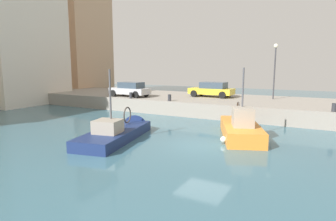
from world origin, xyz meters
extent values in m
plane|color=#386070|center=(0.00, 0.00, 0.00)|extent=(80.00, 80.00, 0.00)
cube|color=gray|center=(11.50, 0.00, 0.60)|extent=(9.00, 56.00, 1.20)
cube|color=navy|center=(-1.34, 4.79, 0.00)|extent=(6.23, 3.25, 1.16)
cone|color=navy|center=(1.91, 5.48, 0.00)|extent=(1.27, 2.00, 1.85)
cube|color=#896B4C|center=(-1.34, 4.79, 0.52)|extent=(5.96, 3.04, 0.08)
cube|color=gray|center=(-2.12, 4.62, 0.92)|extent=(1.49, 1.56, 0.72)
cylinder|color=#4C4C51|center=(-1.75, 4.70, 2.23)|extent=(0.10, 0.10, 3.42)
torus|color=#3F3833|center=(0.29, 5.14, 1.14)|extent=(1.01, 0.29, 1.01)
sphere|color=white|center=(-3.31, 5.53, 0.17)|extent=(0.32, 0.32, 0.32)
cube|color=orange|center=(2.64, -1.24, 0.00)|extent=(5.65, 3.79, 1.59)
cone|color=orange|center=(5.43, -0.13, 0.00)|extent=(1.49, 1.98, 1.78)
cube|color=#B2A893|center=(2.64, -1.24, 0.72)|extent=(5.40, 3.57, 0.08)
cube|color=gray|center=(2.01, -1.49, 1.30)|extent=(1.64, 1.51, 1.08)
cylinder|color=#4C4C51|center=(2.38, -1.34, 2.37)|extent=(0.10, 0.10, 3.30)
torus|color=#3F3833|center=(4.02, -0.69, 1.36)|extent=(1.03, 0.47, 1.07)
sphere|color=white|center=(0.76, -0.82, 0.24)|extent=(0.32, 0.32, 0.32)
cube|color=gold|center=(12.10, 4.03, 1.75)|extent=(1.87, 4.19, 0.56)
cube|color=#384756|center=(12.10, 3.82, 2.32)|extent=(1.62, 2.36, 0.59)
cylinder|color=black|center=(11.24, 5.46, 1.52)|extent=(0.23, 0.64, 0.64)
cylinder|color=black|center=(13.03, 5.42, 1.52)|extent=(0.23, 0.64, 0.64)
cylinder|color=black|center=(11.18, 2.64, 1.52)|extent=(0.23, 0.64, 0.64)
cylinder|color=black|center=(12.97, 2.60, 1.52)|extent=(0.23, 0.64, 0.64)
cube|color=#B7B7BC|center=(8.56, 11.03, 1.75)|extent=(1.75, 4.00, 0.56)
cube|color=#384756|center=(8.56, 10.83, 2.31)|extent=(1.51, 2.26, 0.56)
cylinder|color=black|center=(7.79, 12.40, 1.52)|extent=(0.24, 0.65, 0.64)
cylinder|color=black|center=(9.42, 12.35, 1.52)|extent=(0.24, 0.65, 0.64)
cylinder|color=black|center=(7.71, 9.71, 1.52)|extent=(0.24, 0.65, 0.64)
cylinder|color=black|center=(9.34, 9.66, 1.52)|extent=(0.24, 0.65, 0.64)
cylinder|color=#2D2D33|center=(7.35, -6.00, 1.48)|extent=(0.28, 0.28, 0.55)
cylinder|color=#2D2D33|center=(7.35, 6.00, 1.48)|extent=(0.28, 0.28, 0.55)
cylinder|color=#2D2D33|center=(7.35, 10.00, 1.48)|extent=(0.28, 0.28, 0.55)
cylinder|color=#38383D|center=(13.00, -1.45, 3.45)|extent=(0.12, 0.12, 4.50)
sphere|color=#F2EACC|center=(13.00, -1.45, 5.85)|extent=(0.36, 0.36, 0.36)
cube|color=tan|center=(16.67, 26.91, 6.91)|extent=(7.29, 8.84, 13.83)
cube|color=silver|center=(6.30, 24.67, 10.00)|extent=(8.20, 7.87, 20.00)
camera|label=1|loc=(-13.48, -5.21, 4.09)|focal=30.21mm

